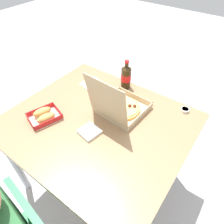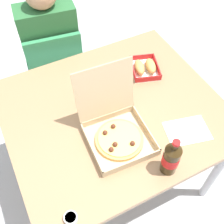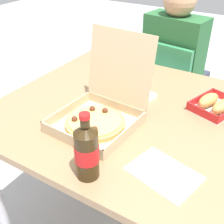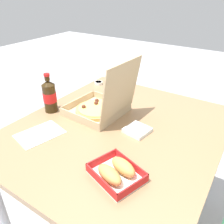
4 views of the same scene
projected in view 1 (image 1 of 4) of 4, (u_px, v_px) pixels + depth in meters
The scene contains 8 objects.
ground_plane at pixel (102, 180), 1.80m from camera, with size 10.00×10.00×0.00m, color #B2B2B7.
dining_table at pixel (98, 130), 1.34m from camera, with size 1.11×0.97×0.75m.
pizza_box_open at pixel (120, 107), 1.32m from camera, with size 0.31×0.35×0.33m.
bread_side_box at pixel (44, 115), 1.29m from camera, with size 0.20×0.23×0.06m.
cola_bottle at pixel (126, 77), 1.49m from camera, with size 0.07×0.07×0.22m.
paper_menu at pixel (95, 86), 1.56m from camera, with size 0.21×0.15×0.00m, color white.
napkin_pile at pixel (89, 132), 1.21m from camera, with size 0.11×0.11×0.02m, color white.
dipping_sauce_cup at pixel (185, 110), 1.35m from camera, with size 0.06×0.06×0.02m.
Camera 1 is at (-0.60, 0.67, 1.68)m, focal length 32.64 mm.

